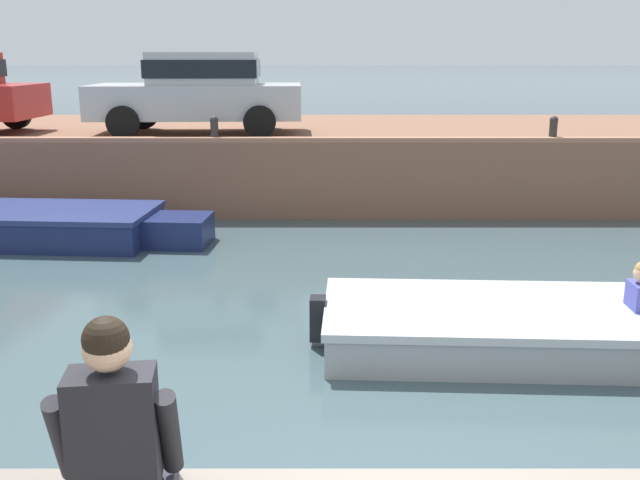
{
  "coord_description": "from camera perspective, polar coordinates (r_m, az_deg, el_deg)",
  "views": [
    {
      "loc": [
        -0.41,
        -3.09,
        2.88
      ],
      "look_at": [
        -0.4,
        3.3,
        1.22
      ],
      "focal_mm": 40.0,
      "sensor_mm": 36.0,
      "label": 1
    }
  ],
  "objects": [
    {
      "name": "ground_plane",
      "position": [
        8.33,
        2.74,
        -5.65
      ],
      "size": [
        400.0,
        400.0,
        0.0
      ],
      "primitive_type": "plane",
      "color": "#3D5156"
    },
    {
      "name": "far_quay_wall",
      "position": [
        15.68,
        1.4,
        6.58
      ],
      "size": [
        60.0,
        6.0,
        1.39
      ],
      "primitive_type": "cube",
      "color": "brown",
      "rests_on": "ground"
    },
    {
      "name": "far_wall_coping",
      "position": [
        12.73,
        1.76,
        8.04
      ],
      "size": [
        60.0,
        0.24,
        0.08
      ],
      "primitive_type": "cube",
      "color": "#9F6C52",
      "rests_on": "far_quay_wall"
    },
    {
      "name": "boat_moored_west_navy",
      "position": [
        12.28,
        -23.07,
        1.11
      ],
      "size": [
        5.76,
        2.02,
        0.53
      ],
      "color": "navy",
      "rests_on": "ground"
    },
    {
      "name": "motorboat_passing",
      "position": [
        7.66,
        20.48,
        -6.63
      ],
      "size": [
        5.9,
        1.92,
        0.93
      ],
      "color": "#93999E",
      "rests_on": "ground"
    },
    {
      "name": "car_left_inner_silver",
      "position": [
        14.28,
        -9.7,
        11.8
      ],
      "size": [
        4.08,
        2.13,
        1.54
      ],
      "color": "#B7BABC",
      "rests_on": "far_quay_wall"
    },
    {
      "name": "mooring_bollard_mid",
      "position": [
        12.97,
        -8.57,
        8.89
      ],
      "size": [
        0.15,
        0.15,
        0.44
      ],
      "color": "#2D2B28",
      "rests_on": "far_quay_wall"
    },
    {
      "name": "mooring_bollard_east",
      "position": [
        13.49,
        18.05,
        8.56
      ],
      "size": [
        0.15,
        0.15,
        0.44
      ],
      "color": "#2D2B28",
      "rests_on": "far_quay_wall"
    },
    {
      "name": "person_seated_left",
      "position": [
        3.25,
        -16.04,
        -15.45
      ],
      "size": [
        0.56,
        0.56,
        0.97
      ],
      "color": "#282833",
      "rests_on": "near_quay"
    }
  ]
}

